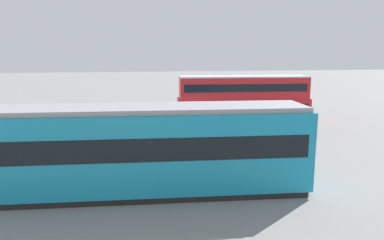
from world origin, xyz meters
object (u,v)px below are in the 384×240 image
double_decker_bus (243,100)px  pedestrian_near_railing (138,145)px  tram_yellow (119,149)px  pedestrian_crossing (194,146)px  info_sign (80,125)px

double_decker_bus → pedestrian_near_railing: double_decker_bus is taller
pedestrian_near_railing → tram_yellow: bearing=79.5°
tram_yellow → pedestrian_crossing: size_ratio=8.93×
info_sign → double_decker_bus: bearing=-149.7°
pedestrian_near_railing → info_sign: bearing=-33.8°
double_decker_bus → pedestrian_near_railing: size_ratio=6.69×
info_sign → tram_yellow: bearing=110.4°
tram_yellow → pedestrian_near_railing: 4.52m
tram_yellow → info_sign: size_ratio=6.58×
tram_yellow → pedestrian_near_railing: bearing=-100.5°
double_decker_bus → tram_yellow: double_decker_bus is taller
info_sign → pedestrian_near_railing: bearing=146.2°
tram_yellow → info_sign: bearing=-69.6°
pedestrian_near_railing → info_sign: 3.96m
double_decker_bus → pedestrian_crossing: (5.64, 10.02, -0.96)m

